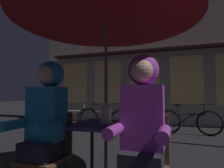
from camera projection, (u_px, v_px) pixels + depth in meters
name	position (u px, v px, depth m)	size (l,w,h in m)	color
cafe_table	(106.00, 132.00, 2.10)	(0.72, 0.72, 0.74)	navy
patio_umbrella	(106.00, 8.00, 2.18)	(2.10, 2.10, 2.31)	#4C4C51
lantern	(106.00, 112.00, 2.10)	(0.11, 0.11, 0.23)	white
chair_left	(48.00, 151.00, 1.89)	(0.40, 0.40, 0.87)	#513823
chair_right	(144.00, 162.00, 1.58)	(0.40, 0.40, 0.87)	#513823
person_left_hooded	(45.00, 116.00, 1.86)	(0.45, 0.56, 1.40)	black
person_right_hooded	(142.00, 120.00, 1.55)	(0.45, 0.56, 1.40)	black
shopfront_building	(164.00, 42.00, 7.23)	(10.00, 0.93, 6.20)	#9E9389
bicycle_nearest	(73.00, 117.00, 6.24)	(1.67, 0.24, 0.84)	black
bicycle_second	(104.00, 119.00, 5.69)	(1.68, 0.09, 0.84)	black
bicycle_third	(150.00, 120.00, 5.38)	(1.68, 0.08, 0.84)	black
bicycle_fourth	(189.00, 121.00, 5.17)	(1.67, 0.28, 0.84)	black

